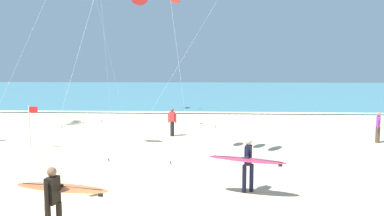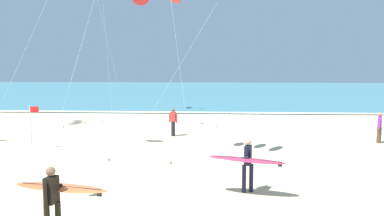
{
  "view_description": "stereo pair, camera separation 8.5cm",
  "coord_description": "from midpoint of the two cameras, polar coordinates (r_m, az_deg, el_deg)",
  "views": [
    {
      "loc": [
        1.22,
        -7.83,
        3.91
      ],
      "look_at": [
        0.51,
        5.12,
        2.48
      ],
      "focal_mm": 35.31,
      "sensor_mm": 36.0,
      "label": 1
    },
    {
      "loc": [
        1.31,
        -7.83,
        3.91
      ],
      "look_at": [
        0.51,
        5.12,
        2.48
      ],
      "focal_mm": 35.31,
      "sensor_mm": 36.0,
      "label": 2
    }
  ],
  "objects": [
    {
      "name": "beach_ball",
      "position": [
        12.15,
        -15.2,
        -12.02
      ],
      "size": [
        0.28,
        0.28,
        0.28
      ],
      "primitive_type": "sphere",
      "color": "white",
      "rests_on": "ground"
    },
    {
      "name": "shoreline_foam",
      "position": [
        31.58,
        0.83,
        -0.67
      ],
      "size": [
        160.0,
        0.95,
        0.01
      ],
      "primitive_type": "cube",
      "color": "white",
      "rests_on": "ocean_water"
    },
    {
      "name": "lifeguard_flag",
      "position": [
        19.38,
        -23.31,
        -2.07
      ],
      "size": [
        0.45,
        0.05,
        2.1
      ],
      "color": "silver",
      "rests_on": "ground"
    },
    {
      "name": "bystander_purple_top",
      "position": [
        21.59,
        26.19,
        -2.61
      ],
      "size": [
        0.31,
        0.45,
        1.59
      ],
      "color": "#4C3D2D",
      "rests_on": "ground"
    },
    {
      "name": "ocean_water",
      "position": [
        61.15,
        1.96,
        2.66
      ],
      "size": [
        160.0,
        60.0,
        0.08
      ],
      "primitive_type": "cube",
      "color": "teal",
      "rests_on": "ground"
    },
    {
      "name": "bystander_red_top",
      "position": [
        21.26,
        -3.13,
        -2.1
      ],
      "size": [
        0.49,
        0.26,
        1.59
      ],
      "color": "black",
      "rests_on": "ground"
    },
    {
      "name": "surfer_trailing",
      "position": [
        9.31,
        -19.92,
        -12.0
      ],
      "size": [
        2.38,
        1.1,
        1.71
      ],
      "color": "black",
      "rests_on": "ground"
    },
    {
      "name": "surfer_lead",
      "position": [
        11.75,
        8.18,
        -7.88
      ],
      "size": [
        2.41,
        1.13,
        1.71
      ],
      "color": "black",
      "rests_on": "ground"
    }
  ]
}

